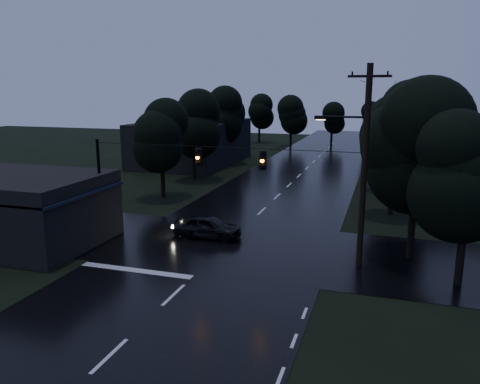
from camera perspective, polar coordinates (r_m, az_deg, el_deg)
The scene contains 19 objects.
ground at distance 17.29m, azimuth -15.60°, elevation -18.73°, with size 160.00×160.00×0.00m, color black.
main_road at distance 43.95m, azimuth 6.02°, elevation 0.83°, with size 12.00×120.00×0.02m, color black.
cross_street at distance 27.13m, azimuth -1.70°, elevation -6.51°, with size 60.00×9.00×0.02m, color black.
storefront at distance 30.90m, azimuth -27.06°, elevation -1.64°, with size 12.15×7.00×4.00m.
building_far_right at distance 47.02m, azimuth 24.09°, elevation 3.29°, with size 10.00×14.00×4.40m, color black.
building_far_left at distance 57.19m, azimuth -5.80°, elevation 6.07°, with size 10.00×16.00×5.00m, color black.
utility_pole_main at distance 23.51m, azimuth 14.73°, elevation 3.34°, with size 3.50×0.30×10.00m.
utility_pole_far at distance 40.52m, azimuth 17.18°, elevation 4.91°, with size 2.00×0.30×7.50m.
anchor_pole_left at distance 28.77m, azimuth -16.67°, elevation 0.26°, with size 0.18×0.18×6.00m, color black.
span_signals at distance 24.78m, azimuth -1.33°, elevation 4.16°, with size 15.00×0.37×1.12m.
tree_corner_near at distance 25.42m, azimuth 20.92°, elevation 5.26°, with size 4.48×4.48×9.44m.
tree_corner_far at distance 22.78m, azimuth 26.19°, elevation 2.14°, with size 3.92×3.92×8.26m.
tree_left_a at distance 38.58m, azimuth -9.59°, elevation 6.98°, with size 3.92×3.92×8.26m.
tree_left_b at distance 46.03m, azimuth -5.74°, elevation 8.42°, with size 4.20×4.20×8.85m.
tree_left_c at distance 55.52m, azimuth -2.22°, elevation 9.55°, with size 4.48×4.48×9.44m.
tree_right_a at distance 34.37m, azimuth 18.41°, elevation 6.49°, with size 4.20×4.20×8.85m.
tree_right_b at distance 42.33m, azimuth 19.17°, elevation 7.96°, with size 4.48×4.48×9.44m.
tree_right_c at distance 52.30m, azimuth 19.62°, elevation 9.08°, with size 4.76×4.76×10.03m.
car at distance 28.34m, azimuth -3.95°, elevation -4.21°, with size 1.66×4.11×1.40m, color black.
Camera 1 is at (8.46, -12.22, 8.83)m, focal length 35.00 mm.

